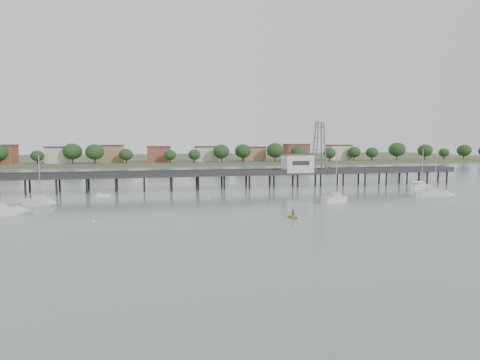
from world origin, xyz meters
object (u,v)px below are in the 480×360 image
(sailboat_c, at_px, (338,199))
(sailboat_a, at_px, (7,211))
(lattice_tower, at_px, (319,147))
(sailboat_d, at_px, (438,194))
(sailboat_e, at_px, (423,187))
(yellow_dinghy, at_px, (293,218))
(white_tender, at_px, (102,196))
(sailboat_b, at_px, (43,202))
(pier, at_px, (210,175))

(sailboat_c, xyz_separation_m, sailboat_a, (-63.05, -0.51, -0.01))
(lattice_tower, height_order, sailboat_d, lattice_tower)
(sailboat_e, relative_size, sailboat_d, 0.83)
(sailboat_c, bearing_deg, sailboat_e, -0.99)
(lattice_tower, xyz_separation_m, yellow_dinghy, (-24.40, -44.06, -11.10))
(white_tender, bearing_deg, lattice_tower, -5.52)
(lattice_tower, bearing_deg, sailboat_e, -32.66)
(sailboat_a, bearing_deg, yellow_dinghy, -40.91)
(sailboat_b, relative_size, white_tender, 2.94)
(sailboat_b, xyz_separation_m, yellow_dinghy, (44.14, -23.69, -0.66))
(sailboat_a, relative_size, sailboat_b, 1.31)
(sailboat_b, bearing_deg, sailboat_a, -89.32)
(sailboat_c, xyz_separation_m, sailboat_b, (-59.52, 9.49, 0.01))
(lattice_tower, bearing_deg, sailboat_a, -157.16)
(pier, bearing_deg, sailboat_e, -15.23)
(sailboat_a, bearing_deg, sailboat_e, -15.67)
(sailboat_c, relative_size, sailboat_e, 1.07)
(sailboat_c, height_order, sailboat_b, sailboat_c)
(sailboat_c, distance_m, sailboat_e, 35.57)
(lattice_tower, bearing_deg, sailboat_b, -163.45)
(pier, relative_size, sailboat_a, 10.90)
(lattice_tower, xyz_separation_m, sailboat_d, (17.30, -27.81, -10.46))
(sailboat_a, xyz_separation_m, yellow_dinghy, (47.67, -13.70, -0.64))
(sailboat_c, bearing_deg, sailboat_b, 145.12)
(sailboat_e, distance_m, white_tender, 81.69)
(sailboat_a, relative_size, sailboat_d, 1.01)
(sailboat_e, bearing_deg, white_tender, -179.79)
(lattice_tower, xyz_separation_m, sailboat_b, (-68.54, -20.36, -10.44))
(sailboat_d, distance_m, yellow_dinghy, 44.75)
(yellow_dinghy, bearing_deg, white_tender, 119.42)
(pier, height_order, sailboat_d, sailboat_d)
(sailboat_b, bearing_deg, pier, 48.93)
(sailboat_e, xyz_separation_m, white_tender, (-81.59, 3.95, -0.25))
(sailboat_b, bearing_deg, sailboat_c, 11.07)
(lattice_tower, relative_size, sailboat_d, 1.14)
(sailboat_b, relative_size, yellow_dinghy, 4.34)
(sailboat_e, xyz_separation_m, sailboat_d, (-5.96, -12.90, -0.01))
(pier, bearing_deg, lattice_tower, 0.00)
(lattice_tower, height_order, sailboat_b, lattice_tower)
(pier, distance_m, lattice_tower, 32.34)
(sailboat_a, bearing_deg, sailboat_b, 45.67)
(lattice_tower, bearing_deg, white_tender, -169.36)
(sailboat_a, relative_size, white_tender, 3.86)
(sailboat_a, bearing_deg, pier, 11.93)
(lattice_tower, relative_size, sailboat_e, 1.38)
(sailboat_b, distance_m, sailboat_d, 86.16)
(pier, height_order, white_tender, pier)
(sailboat_e, height_order, yellow_dinghy, sailboat_e)
(sailboat_c, xyz_separation_m, yellow_dinghy, (-15.37, -14.20, -0.65))
(sailboat_b, height_order, sailboat_e, sailboat_e)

